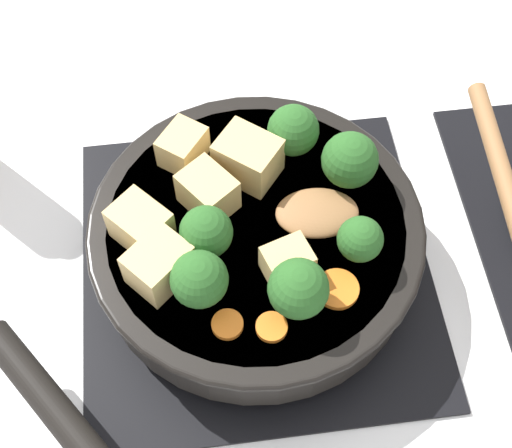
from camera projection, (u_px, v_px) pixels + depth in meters
name	position (u px, v px, depth m)	size (l,w,h in m)	color
ground_plane	(256.00, 267.00, 0.65)	(2.40, 2.40, 0.00)	white
front_burner_grate	(256.00, 261.00, 0.64)	(0.31, 0.31, 0.03)	black
skillet_pan	(254.00, 239.00, 0.60)	(0.33, 0.36, 0.05)	black
wooden_spoon	(431.00, 209.00, 0.58)	(0.25, 0.21, 0.02)	olive
tofu_cube_center_large	(140.00, 221.00, 0.56)	(0.04, 0.03, 0.03)	#DBB770
tofu_cube_near_handle	(287.00, 262.00, 0.55)	(0.04, 0.03, 0.03)	#DBB770
tofu_cube_east_chunk	(159.00, 265.00, 0.54)	(0.05, 0.04, 0.04)	#DBB770
tofu_cube_west_chunk	(248.00, 158.00, 0.59)	(0.05, 0.04, 0.04)	#DBB770
tofu_cube_back_piece	(183.00, 147.00, 0.60)	(0.04, 0.03, 0.03)	#DBB770
tofu_cube_front_piece	(208.00, 192.00, 0.58)	(0.04, 0.03, 0.03)	#DBB770
broccoli_floret_near_spoon	(350.00, 160.00, 0.58)	(0.05, 0.05, 0.05)	#709956
broccoli_floret_center_top	(298.00, 289.00, 0.52)	(0.05, 0.05, 0.05)	#709956
broccoli_floret_east_rim	(293.00, 131.00, 0.60)	(0.04, 0.04, 0.05)	#709956
broccoli_floret_west_rim	(206.00, 232.00, 0.55)	(0.04, 0.04, 0.05)	#709956
broccoli_floret_north_edge	(360.00, 240.00, 0.54)	(0.04, 0.04, 0.04)	#709956
broccoli_floret_south_cluster	(199.00, 280.00, 0.52)	(0.04, 0.04, 0.05)	#709956
carrot_slice_orange_thin	(227.00, 324.00, 0.53)	(0.02, 0.02, 0.01)	orange
carrot_slice_near_center	(337.00, 289.00, 0.55)	(0.03, 0.03, 0.01)	orange
carrot_slice_edge_slice	(267.00, 328.00, 0.53)	(0.02, 0.02, 0.01)	orange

